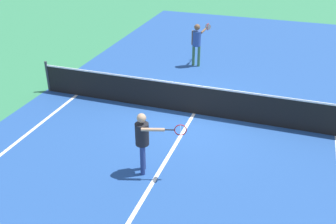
{
  "coord_description": "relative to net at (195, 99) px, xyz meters",
  "views": [
    {
      "loc": [
        2.69,
        -10.36,
        5.71
      ],
      "look_at": [
        -0.18,
        -1.95,
        1.0
      ],
      "focal_mm": 42.03,
      "sensor_mm": 36.0,
      "label": 1
    }
  ],
  "objects": [
    {
      "name": "player_near",
      "position": [
        -0.34,
        -3.25,
        0.48
      ],
      "size": [
        1.19,
        0.42,
        1.58
      ],
      "color": "navy",
      "rests_on": "ground_plane"
    },
    {
      "name": "net",
      "position": [
        0.0,
        0.0,
        0.0
      ],
      "size": [
        10.44,
        0.09,
        1.07
      ],
      "color": "#33383D",
      "rests_on": "ground_plane"
    },
    {
      "name": "line_center_service",
      "position": [
        0.0,
        -3.2,
        -0.49
      ],
      "size": [
        0.1,
        6.4,
        0.01
      ],
      "primitive_type": "cube",
      "color": "white",
      "rests_on": "ground_plane"
    },
    {
      "name": "court_surface_inbounds",
      "position": [
        0.0,
        0.0,
        -0.49
      ],
      "size": [
        10.62,
        24.4,
        0.0
      ],
      "primitive_type": "cube",
      "color": "#234C93",
      "rests_on": "ground_plane"
    },
    {
      "name": "ground_plane",
      "position": [
        0.0,
        0.0,
        -0.49
      ],
      "size": [
        60.0,
        60.0,
        0.0
      ],
      "primitive_type": "plane",
      "color": "#337F51"
    },
    {
      "name": "player_far",
      "position": [
        -1.02,
        3.97,
        0.55
      ],
      "size": [
        0.55,
        1.21,
        1.68
      ],
      "color": "#3F7247",
      "rests_on": "ground_plane"
    }
  ]
}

